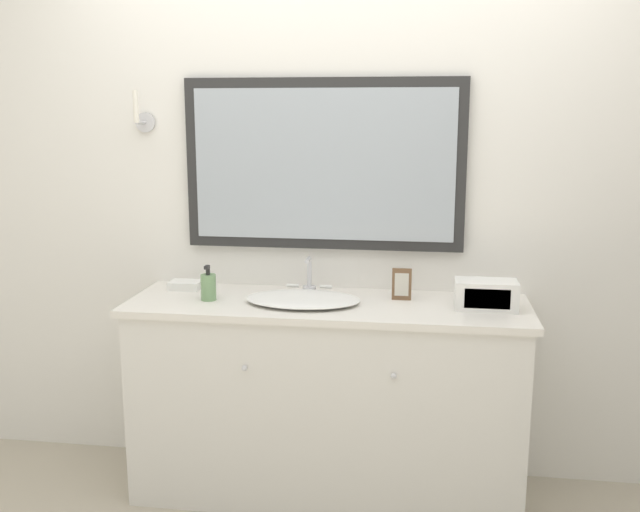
{
  "coord_description": "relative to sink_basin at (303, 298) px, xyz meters",
  "views": [
    {
      "loc": [
        0.39,
        -2.61,
        1.67
      ],
      "look_at": [
        -0.03,
        0.29,
        1.07
      ],
      "focal_mm": 40.0,
      "sensor_mm": 36.0,
      "label": 1
    }
  ],
  "objects": [
    {
      "name": "vanity_counter",
      "position": [
        0.1,
        0.02,
        -0.45
      ],
      "size": [
        1.71,
        0.54,
        0.87
      ],
      "color": "silver",
      "rests_on": "ground_plane"
    },
    {
      "name": "hand_towel_near_sink",
      "position": [
        -0.57,
        0.16,
        -0.0
      ],
      "size": [
        0.14,
        0.1,
        0.04
      ],
      "color": "white",
      "rests_on": "vanity_counter"
    },
    {
      "name": "appliance_box",
      "position": [
        0.76,
        0.01,
        0.04
      ],
      "size": [
        0.25,
        0.14,
        0.12
      ],
      "color": "white",
      "rests_on": "vanity_counter"
    },
    {
      "name": "picture_frame",
      "position": [
        0.41,
        0.11,
        0.05
      ],
      "size": [
        0.08,
        0.01,
        0.14
      ],
      "color": "brown",
      "rests_on": "vanity_counter"
    },
    {
      "name": "sink_basin",
      "position": [
        0.0,
        0.0,
        0.0
      ],
      "size": [
        0.49,
        0.36,
        0.17
      ],
      "color": "white",
      "rests_on": "vanity_counter"
    },
    {
      "name": "wall_back",
      "position": [
        0.1,
        0.31,
        0.39
      ],
      "size": [
        8.0,
        0.18,
        2.55
      ],
      "color": "white",
      "rests_on": "ground_plane"
    },
    {
      "name": "soap_bottle",
      "position": [
        -0.41,
        -0.02,
        0.04
      ],
      "size": [
        0.07,
        0.07,
        0.15
      ],
      "color": "#709966",
      "rests_on": "vanity_counter"
    }
  ]
}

